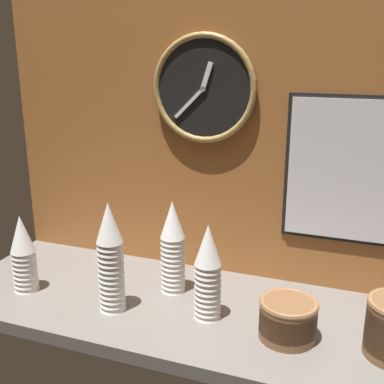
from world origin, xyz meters
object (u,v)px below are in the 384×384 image
at_px(cup_stack_center_right, 208,272).
at_px(bowl_stack_right, 288,318).
at_px(cup_stack_center, 173,247).
at_px(wall_clock, 204,89).
at_px(menu_board, 357,172).
at_px(cup_stack_center_left, 111,257).
at_px(cup_stack_far_left, 23,253).

xyz_separation_m(cup_stack_center_right, bowl_stack_right, (0.23, -0.02, -0.08)).
relative_size(cup_stack_center, cup_stack_center_right, 1.06).
xyz_separation_m(cup_stack_center_right, wall_clock, (-0.11, 0.29, 0.48)).
distance_m(wall_clock, menu_board, 0.53).
relative_size(cup_stack_center, wall_clock, 0.88).
relative_size(cup_stack_center_left, cup_stack_center_right, 1.17).
xyz_separation_m(cup_stack_center_left, cup_stack_far_left, (-0.32, 0.01, -0.04)).
bearing_deg(wall_clock, cup_stack_far_left, -145.46).
xyz_separation_m(cup_stack_center, menu_board, (0.52, 0.18, 0.24)).
distance_m(cup_stack_center_left, bowl_stack_right, 0.52).
height_order(bowl_stack_right, wall_clock, wall_clock).
bearing_deg(cup_stack_center_right, wall_clock, 111.71).
bearing_deg(wall_clock, cup_stack_center, -102.54).
xyz_separation_m(bowl_stack_right, menu_board, (0.13, 0.32, 0.34)).
bearing_deg(menu_board, cup_stack_center, -160.49).
height_order(cup_stack_center_left, bowl_stack_right, cup_stack_center_left).
height_order(cup_stack_center, cup_stack_center_right, cup_stack_center).
distance_m(cup_stack_center_left, menu_board, 0.77).
bearing_deg(bowl_stack_right, cup_stack_far_left, -178.41).
height_order(cup_stack_center, wall_clock, wall_clock).
bearing_deg(cup_stack_center, cup_stack_far_left, -160.40).
relative_size(bowl_stack_right, wall_clock, 0.46).
height_order(bowl_stack_right, menu_board, menu_board).
bearing_deg(menu_board, wall_clock, -178.94).
distance_m(cup_stack_center, cup_stack_center_right, 0.19).
height_order(wall_clock, menu_board, wall_clock).
xyz_separation_m(cup_stack_center, wall_clock, (0.04, 0.17, 0.47)).
bearing_deg(cup_stack_center_right, cup_stack_center_left, -168.60).
relative_size(cup_stack_center_right, cup_stack_far_left, 1.13).
distance_m(cup_stack_far_left, wall_clock, 0.77).
bearing_deg(wall_clock, cup_stack_center_right, -68.29).
relative_size(cup_stack_center_left, cup_stack_far_left, 1.33).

